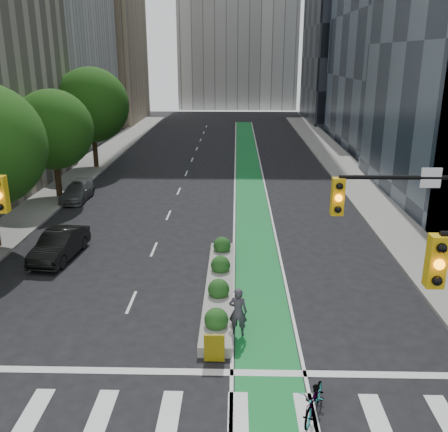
# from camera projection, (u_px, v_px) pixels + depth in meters

# --- Properties ---
(ground) EXTENTS (160.00, 160.00, 0.00)m
(ground) POSITION_uv_depth(u_px,v_px,m) (173.00, 396.00, 15.32)
(ground) COLOR black
(ground) RESTS_ON ground
(sidewalk_left) EXTENTS (3.60, 90.00, 0.15)m
(sidewalk_left) POSITION_uv_depth(u_px,v_px,m) (63.00, 186.00, 39.34)
(sidewalk_left) COLOR gray
(sidewalk_left) RESTS_ON ground
(sidewalk_right) EXTENTS (3.60, 90.00, 0.15)m
(sidewalk_right) POSITION_uv_depth(u_px,v_px,m) (363.00, 188.00, 38.78)
(sidewalk_right) COLOR gray
(sidewalk_right) RESTS_ON ground
(bike_lane_paint) EXTENTS (2.20, 70.00, 0.01)m
(bike_lane_paint) POSITION_uv_depth(u_px,v_px,m) (249.00, 174.00, 43.77)
(bike_lane_paint) COLOR #167B34
(bike_lane_paint) RESTS_ON ground
(building_tan_far) EXTENTS (14.00, 16.00, 26.00)m
(building_tan_far) POSITION_uv_depth(u_px,v_px,m) (91.00, 33.00, 74.53)
(building_tan_far) COLOR tan
(building_tan_far) RESTS_ON ground
(building_dark_end) EXTENTS (14.00, 18.00, 28.00)m
(building_dark_end) POSITION_uv_depth(u_px,v_px,m) (357.00, 26.00, 75.17)
(building_dark_end) COLOR black
(building_dark_end) RESTS_ON ground
(tree_midfar) EXTENTS (5.60, 5.60, 7.76)m
(tree_midfar) POSITION_uv_depth(u_px,v_px,m) (53.00, 130.00, 34.97)
(tree_midfar) COLOR black
(tree_midfar) RESTS_ON ground
(tree_far) EXTENTS (6.60, 6.60, 9.00)m
(tree_far) POSITION_uv_depth(u_px,v_px,m) (92.00, 105.00, 44.25)
(tree_far) COLOR black
(tree_far) RESTS_ON ground
(median_planter) EXTENTS (1.20, 10.26, 1.10)m
(median_planter) POSITION_uv_depth(u_px,v_px,m) (220.00, 284.00, 21.86)
(median_planter) COLOR gray
(median_planter) RESTS_ON ground
(bicycle) EXTENTS (1.32, 2.01, 1.00)m
(bicycle) POSITION_uv_depth(u_px,v_px,m) (314.00, 399.00, 14.38)
(bicycle) COLOR gray
(bicycle) RESTS_ON ground
(cyclist) EXTENTS (0.75, 0.55, 1.90)m
(cyclist) POSITION_uv_depth(u_px,v_px,m) (238.00, 312.00, 18.38)
(cyclist) COLOR #3C3742
(cyclist) RESTS_ON ground
(parked_car_left_mid) EXTENTS (2.00, 4.59, 1.47)m
(parked_car_left_mid) POSITION_uv_depth(u_px,v_px,m) (60.00, 245.00, 25.42)
(parked_car_left_mid) COLOR black
(parked_car_left_mid) RESTS_ON ground
(parked_car_left_far) EXTENTS (1.71, 4.21, 1.22)m
(parked_car_left_far) POSITION_uv_depth(u_px,v_px,m) (77.00, 192.00, 35.70)
(parked_car_left_far) COLOR #5D5F62
(parked_car_left_far) RESTS_ON ground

